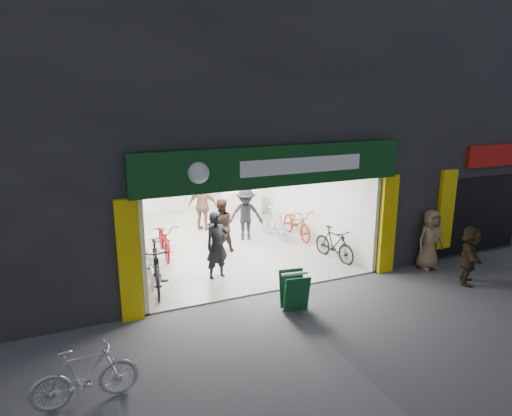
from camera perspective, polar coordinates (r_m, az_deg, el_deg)
ground at (r=11.05m, az=2.05°, el=-10.45°), size 60.00×60.00×0.00m
building at (r=14.97m, az=-3.00°, el=13.19°), size 17.00×10.27×8.00m
bike_left_front at (r=11.80m, az=-13.02°, el=-6.66°), size 0.86×1.87×0.95m
bike_left_midfront at (r=11.10m, az=-12.37°, el=-7.30°), size 0.85×2.06×1.20m
bike_left_midback at (r=13.40m, az=-11.39°, el=-3.82°), size 0.82×1.98×1.02m
bike_left_back at (r=15.00m, az=-15.47°, el=-2.22°), size 0.74×1.64×0.95m
bike_right_front at (r=13.01m, az=9.76°, el=-4.48°), size 0.69×1.62×0.95m
bike_right_mid at (r=14.79m, az=5.15°, el=-1.91°), size 0.72×1.89×0.98m
bike_right_back at (r=14.67m, az=2.32°, el=-1.95°), size 0.65×1.71×1.00m
parked_bike at (r=7.80m, az=-20.61°, el=-18.98°), size 1.60×0.48×0.95m
customer_a at (r=11.50m, az=-4.89°, el=-4.75°), size 0.72×0.56×1.75m
customer_b at (r=13.35m, az=-4.43°, el=-2.27°), size 0.82×0.65×1.63m
customer_c at (r=14.37m, az=-1.30°, el=-0.84°), size 1.25×0.96×1.70m
customer_d at (r=15.44m, az=-6.63°, el=0.29°), size 1.07×1.00×1.77m
pedestrian_near at (r=13.00m, az=20.92°, el=-3.69°), size 0.79×0.52×1.62m
pedestrian_far at (r=12.40m, az=25.13°, el=-5.34°), size 1.27×1.29×1.48m
sandwich_board at (r=10.03m, az=4.80°, el=-10.25°), size 0.64×0.65×0.85m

